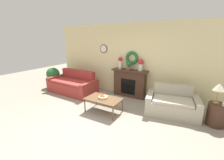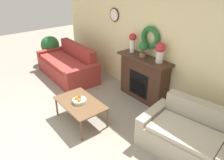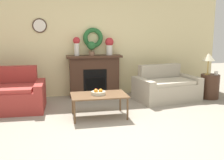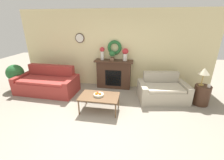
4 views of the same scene
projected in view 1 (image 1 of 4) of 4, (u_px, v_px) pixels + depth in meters
The scene contains 14 objects.
ground_plane at pixel (84, 130), 3.66m from camera, with size 16.00×16.00×0.00m, color gray.
wall_back at pixel (131, 60), 5.65m from camera, with size 6.80×0.17×2.70m.
fireplace at pixel (130, 83), 5.67m from camera, with size 1.34×0.41×1.03m.
couch_left at pixel (73, 85), 6.14m from camera, with size 2.05×1.02×0.88m.
loveseat_right at pixel (172, 104), 4.41m from camera, with size 1.58×1.12×0.81m.
coffee_table at pixel (104, 100), 4.43m from camera, with size 1.05×0.65×0.44m.
fruit_bowl at pixel (103, 97), 4.42m from camera, with size 0.27×0.27×0.12m.
side_table_by_loveseat at pixel (217, 115), 3.78m from camera, with size 0.45×0.45×0.58m.
table_lamp at pixel (219, 87), 3.66m from camera, with size 0.30×0.30×0.51m.
mug at pixel (224, 104), 3.58m from camera, with size 0.08×0.08×0.09m.
vase_on_mantel_left at pixel (120, 62), 5.67m from camera, with size 0.17×0.17×0.44m.
vase_on_mantel_right at pixel (141, 64), 5.29m from camera, with size 0.21×0.21×0.42m.
potted_plant_on_mantel at pixel (129, 64), 5.50m from camera, with size 0.21×0.21×0.34m.
potted_plant_floor_by_couch at pixel (53, 75), 6.71m from camera, with size 0.57×0.57×0.90m.
Camera 1 is at (2.20, -2.43, 2.15)m, focal length 24.00 mm.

